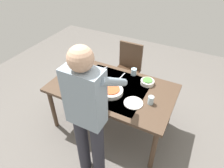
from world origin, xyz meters
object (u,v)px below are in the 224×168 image
at_px(side_bowl_bread, 85,68).
at_px(dinner_plate_near, 133,103).
at_px(wine_glass_left, 77,91).
at_px(water_cup_near_left, 151,100).
at_px(side_bowl_salad, 147,82).
at_px(water_cup_near_right, 75,70).
at_px(water_cup_far_left, 134,72).
at_px(wine_glass_right, 85,57).
at_px(dining_table, 112,91).
at_px(person_server, 88,113).
at_px(wine_bottle, 72,85).
at_px(chair_near, 128,66).
at_px(serving_bowl_pasta, 111,91).

xyz_separation_m(side_bowl_bread, dinner_plate_near, (-0.91, 0.35, -0.03)).
distance_m(wine_glass_left, water_cup_near_left, 0.89).
height_order(wine_glass_left, side_bowl_salad, wine_glass_left).
bearing_deg(dinner_plate_near, water_cup_near_right, -11.96).
bearing_deg(water_cup_far_left, wine_glass_right, 2.83).
relative_size(dining_table, side_bowl_bread, 10.16).
distance_m(person_server, water_cup_near_right, 1.08).
bearing_deg(wine_bottle, person_server, 141.15).
bearing_deg(water_cup_near_left, water_cup_near_right, -5.83).
height_order(chair_near, dinner_plate_near, chair_near).
bearing_deg(dining_table, water_cup_near_right, -4.45).
height_order(wine_glass_right, water_cup_far_left, wine_glass_right).
relative_size(chair_near, water_cup_near_right, 10.19).
relative_size(wine_glass_right, water_cup_near_left, 1.43).
bearing_deg(wine_glass_left, person_server, 137.83).
relative_size(water_cup_far_left, serving_bowl_pasta, 0.33).
bearing_deg(water_cup_near_right, serving_bowl_pasta, 166.53).
bearing_deg(water_cup_near_left, dinner_plate_near, 26.52).
xyz_separation_m(chair_near, water_cup_near_left, (-0.68, 0.92, 0.25)).
bearing_deg(dinner_plate_near, water_cup_far_left, -67.98).
bearing_deg(dining_table, wine_glass_right, -28.46).
relative_size(water_cup_near_right, side_bowl_salad, 0.50).
distance_m(dining_table, person_server, 0.80).
relative_size(water_cup_far_left, side_bowl_salad, 0.54).
distance_m(person_server, water_cup_far_left, 1.14).
height_order(water_cup_near_left, side_bowl_bread, water_cup_near_left).
bearing_deg(side_bowl_salad, serving_bowl_pasta, 48.49).
distance_m(wine_glass_right, water_cup_near_left, 1.27).
relative_size(chair_near, side_bowl_salad, 5.06).
bearing_deg(wine_bottle, side_bowl_salad, -142.58).
distance_m(wine_bottle, side_bowl_bread, 0.54).
bearing_deg(side_bowl_bread, wine_bottle, 105.91).
height_order(dining_table, side_bowl_bread, side_bowl_bread).
bearing_deg(water_cup_near_left, side_bowl_salad, -65.15).
relative_size(person_server, side_bowl_bread, 10.56).
distance_m(dining_table, wine_bottle, 0.54).
bearing_deg(serving_bowl_pasta, wine_glass_left, 38.80).
bearing_deg(wine_bottle, dinner_plate_near, -168.04).
relative_size(water_cup_near_right, water_cup_far_left, 0.91).
distance_m(dining_table, water_cup_far_left, 0.43).
bearing_deg(person_server, dining_table, -81.37).
relative_size(serving_bowl_pasta, side_bowl_salad, 1.67).
xyz_separation_m(dining_table, dinner_plate_near, (-0.37, 0.16, 0.07)).
xyz_separation_m(wine_bottle, dinner_plate_near, (-0.76, -0.16, -0.10)).
xyz_separation_m(wine_glass_left, dinner_plate_near, (-0.65, -0.21, -0.10)).
relative_size(wine_glass_right, side_bowl_salad, 0.84).
bearing_deg(wine_bottle, serving_bowl_pasta, -154.31).
bearing_deg(side_bowl_bread, serving_bowl_pasta, 152.72).
bearing_deg(side_bowl_bread, person_server, 125.28).
relative_size(wine_glass_left, wine_glass_right, 1.00).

